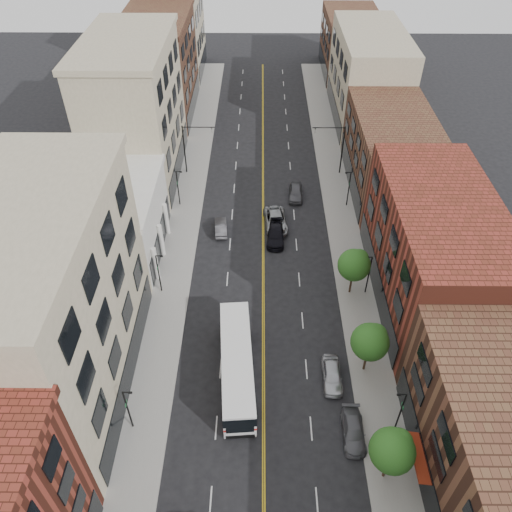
{
  "coord_description": "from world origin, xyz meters",
  "views": [
    {
      "loc": [
        -0.44,
        -13.84,
        38.65
      ],
      "look_at": [
        -0.79,
        24.23,
        5.0
      ],
      "focal_mm": 35.0,
      "sensor_mm": 36.0,
      "label": 1
    }
  ],
  "objects_px": {
    "car_lane_behind": "(221,227)",
    "car_lane_b": "(276,221)",
    "car_parked_far": "(332,375)",
    "car_lane_c": "(296,192)",
    "car_lane_a": "(276,235)",
    "city_bus": "(237,364)",
    "car_parked_mid": "(353,431)"
  },
  "relations": [
    {
      "from": "car_parked_far",
      "to": "car_lane_c",
      "type": "bearing_deg",
      "value": 93.82
    },
    {
      "from": "car_parked_mid",
      "to": "car_lane_b",
      "type": "xyz_separation_m",
      "value": [
        -5.83,
        28.23,
        0.16
      ]
    },
    {
      "from": "car_parked_mid",
      "to": "car_lane_behind",
      "type": "height_order",
      "value": "car_lane_behind"
    },
    {
      "from": "city_bus",
      "to": "car_lane_behind",
      "type": "relative_size",
      "value": 3.08
    },
    {
      "from": "city_bus",
      "to": "car_lane_behind",
      "type": "distance_m",
      "value": 21.51
    },
    {
      "from": "car_lane_a",
      "to": "car_lane_behind",
      "type": "bearing_deg",
      "value": 169.97
    },
    {
      "from": "city_bus",
      "to": "car_lane_c",
      "type": "height_order",
      "value": "city_bus"
    },
    {
      "from": "car_parked_mid",
      "to": "car_lane_a",
      "type": "height_order",
      "value": "car_lane_a"
    },
    {
      "from": "car_parked_mid",
      "to": "car_lane_c",
      "type": "distance_m",
      "value": 34.7
    },
    {
      "from": "car_lane_behind",
      "to": "car_lane_b",
      "type": "height_order",
      "value": "car_lane_b"
    },
    {
      "from": "car_lane_behind",
      "to": "car_lane_a",
      "type": "xyz_separation_m",
      "value": [
        6.72,
        -1.51,
        0.07
      ]
    },
    {
      "from": "car_lane_a",
      "to": "car_lane_b",
      "type": "distance_m",
      "value": 2.71
    },
    {
      "from": "city_bus",
      "to": "car_parked_far",
      "type": "relative_size",
      "value": 2.91
    },
    {
      "from": "car_parked_far",
      "to": "car_lane_c",
      "type": "height_order",
      "value": "car_lane_c"
    },
    {
      "from": "car_parked_far",
      "to": "car_lane_behind",
      "type": "xyz_separation_m",
      "value": [
        -11.42,
        21.63,
        -0.06
      ]
    },
    {
      "from": "city_bus",
      "to": "car_lane_a",
      "type": "relative_size",
      "value": 2.46
    },
    {
      "from": "car_lane_a",
      "to": "city_bus",
      "type": "bearing_deg",
      "value": -98.54
    },
    {
      "from": "car_lane_behind",
      "to": "car_lane_c",
      "type": "bearing_deg",
      "value": -147.45
    },
    {
      "from": "car_parked_far",
      "to": "car_lane_behind",
      "type": "distance_m",
      "value": 24.46
    },
    {
      "from": "city_bus",
      "to": "car_lane_a",
      "type": "distance_m",
      "value": 20.2
    },
    {
      "from": "car_parked_far",
      "to": "car_lane_a",
      "type": "xyz_separation_m",
      "value": [
        -4.7,
        20.12,
        0.01
      ]
    },
    {
      "from": "city_bus",
      "to": "car_lane_b",
      "type": "distance_m",
      "value": 22.87
    },
    {
      "from": "car_parked_mid",
      "to": "car_lane_a",
      "type": "relative_size",
      "value": 0.86
    },
    {
      "from": "car_lane_b",
      "to": "car_parked_mid",
      "type": "bearing_deg",
      "value": -83.82
    },
    {
      "from": "car_lane_b",
      "to": "car_lane_c",
      "type": "bearing_deg",
      "value": 60.59
    },
    {
      "from": "car_lane_a",
      "to": "car_lane_c",
      "type": "bearing_deg",
      "value": 74.92
    },
    {
      "from": "car_parked_far",
      "to": "car_parked_mid",
      "type": "bearing_deg",
      "value": -77.24
    },
    {
      "from": "car_parked_mid",
      "to": "car_lane_b",
      "type": "relative_size",
      "value": 0.77
    },
    {
      "from": "car_parked_mid",
      "to": "car_lane_a",
      "type": "bearing_deg",
      "value": 103.61
    },
    {
      "from": "city_bus",
      "to": "car_parked_far",
      "type": "height_order",
      "value": "city_bus"
    },
    {
      "from": "car_lane_behind",
      "to": "car_lane_a",
      "type": "relative_size",
      "value": 0.8
    },
    {
      "from": "car_parked_far",
      "to": "car_lane_a",
      "type": "height_order",
      "value": "car_lane_a"
    }
  ]
}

